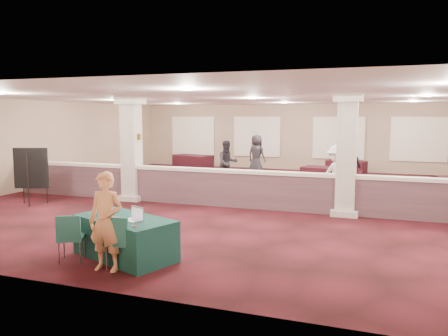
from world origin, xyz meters
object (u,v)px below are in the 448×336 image
(attendee_a, at_px, (227,163))
(attendee_d, at_px, (256,155))
(conf_chair_side, at_px, (70,234))
(near_table, at_px, (125,238))
(easel_board, at_px, (31,169))
(attendee_b, at_px, (337,174))
(far_table_back_right, at_px, (346,168))
(woman, at_px, (106,222))
(conf_chair_main, at_px, (119,238))
(far_table_back_left, at_px, (193,163))
(attendee_c, at_px, (352,167))
(far_table_front_left, at_px, (92,177))
(far_table_front_center, at_px, (316,189))
(far_table_back_center, at_px, (326,177))

(attendee_a, height_order, attendee_d, attendee_d)
(conf_chair_side, bearing_deg, attendee_a, 65.56)
(near_table, relative_size, easel_board, 1.16)
(attendee_b, bearing_deg, far_table_back_right, 119.08)
(easel_board, xyz_separation_m, far_table_back_right, (8.39, 9.69, -0.75))
(attendee_a, bearing_deg, attendee_b, -66.77)
(woman, bearing_deg, conf_chair_main, 28.74)
(far_table_back_left, relative_size, attendee_c, 1.13)
(attendee_c, bearing_deg, attendee_a, 127.31)
(conf_chair_main, relative_size, far_table_back_left, 0.51)
(far_table_front_left, distance_m, far_table_back_right, 10.79)
(far_table_front_left, height_order, far_table_back_right, far_table_front_left)
(far_table_front_center, distance_m, attendee_d, 6.39)
(far_table_back_left, xyz_separation_m, far_table_back_right, (7.14, 0.55, -0.04))
(woman, distance_m, far_table_front_center, 7.94)
(attendee_b, bearing_deg, easel_board, -131.61)
(far_table_front_center, distance_m, attendee_b, 0.88)
(far_table_back_center, relative_size, far_table_back_right, 1.09)
(far_table_back_right, bearing_deg, attendee_c, -83.58)
(far_table_front_left, relative_size, attendee_c, 1.09)
(woman, distance_m, attendee_b, 7.88)
(conf_chair_side, distance_m, far_table_back_right, 14.13)
(near_table, distance_m, easel_board, 6.24)
(conf_chair_side, distance_m, attendee_a, 9.50)
(conf_chair_side, height_order, far_table_back_right, conf_chair_side)
(far_table_front_center, bearing_deg, conf_chair_main, -107.82)
(conf_chair_main, bearing_deg, near_table, 107.44)
(woman, bearing_deg, attendee_b, 62.52)
(attendee_a, distance_m, attendee_b, 4.94)
(woman, height_order, far_table_front_left, woman)
(far_table_front_center, distance_m, far_table_back_right, 6.22)
(near_table, relative_size, far_table_front_left, 1.11)
(conf_chair_side, relative_size, easel_board, 0.52)
(far_table_front_center, relative_size, far_table_back_right, 1.08)
(far_table_front_center, bearing_deg, attendee_b, -25.11)
(conf_chair_main, relative_size, woman, 0.55)
(woman, xyz_separation_m, far_table_front_center, (2.55, 7.50, -0.50))
(conf_chair_main, relative_size, attendee_c, 0.58)
(attendee_c, distance_m, attendee_d, 5.21)
(far_table_front_left, bearing_deg, far_table_back_center, 19.20)
(woman, height_order, attendee_b, attendee_b)
(far_table_back_center, height_order, attendee_c, attendee_c)
(attendee_b, height_order, attendee_c, attendee_b)
(near_table, height_order, attendee_d, attendee_d)
(attendee_d, bearing_deg, attendee_a, 104.66)
(easel_board, height_order, attendee_c, easel_board)
(near_table, bearing_deg, easel_board, 169.37)
(far_table_front_center, bearing_deg, attendee_a, 150.00)
(far_table_front_left, bearing_deg, far_table_back_left, 73.34)
(attendee_b, distance_m, attendee_c, 2.79)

